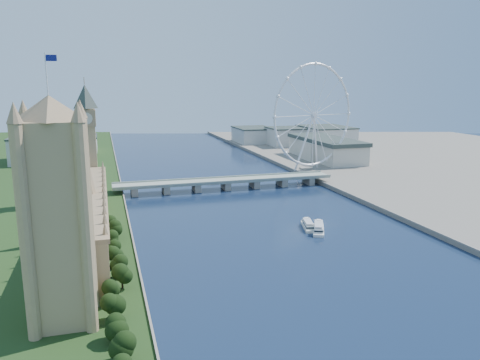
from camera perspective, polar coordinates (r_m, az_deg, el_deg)
name	(u,v)px	position (r m, az deg, el deg)	size (l,w,h in m)	color
ground	(416,347)	(210.73, 20.61, -18.49)	(2000.00, 2000.00, 0.00)	#1B314D
tree_row	(117,285)	(236.57, -14.77, -12.24)	(8.38, 216.38, 20.42)	black
victoria_tower	(57,206)	(204.87, -21.40, -2.94)	(28.16, 28.16, 112.00)	tan
parliament_range	(88,215)	(324.53, -18.07, -4.11)	(24.00, 200.00, 70.00)	tan
big_ben	(87,128)	(422.83, -18.13, 6.07)	(20.02, 20.02, 110.00)	tan
westminster_bridge	(226,183)	(467.89, -1.75, -0.31)	(220.00, 22.00, 9.50)	gray
london_eye	(314,116)	(552.10, 8.97, 7.76)	(113.60, 39.12, 124.30)	silver
county_hall	(325,161)	(650.67, 10.36, 2.28)	(54.00, 144.00, 35.00)	beige
city_skyline	(208,141)	(725.08, -3.97, 4.74)	(505.00, 280.00, 32.00)	beige
tour_boat_near	(308,228)	(346.38, 8.29, -5.85)	(7.03, 27.61, 6.08)	white
tour_boat_far	(318,232)	(339.68, 9.55, -6.24)	(7.74, 30.26, 6.69)	silver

